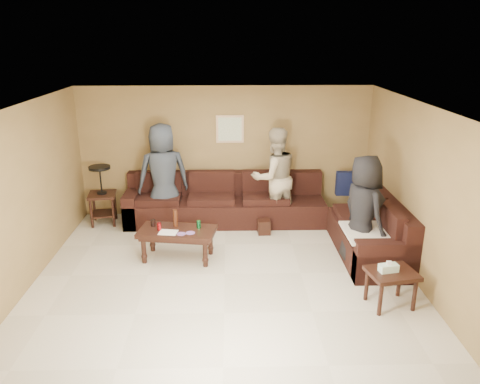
# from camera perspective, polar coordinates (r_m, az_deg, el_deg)

# --- Properties ---
(room) EXTENTS (5.60, 5.50, 2.50)m
(room) POSITION_cam_1_polar(r_m,az_deg,el_deg) (6.45, -2.04, 3.14)
(room) COLOR beige
(room) RESTS_ON ground
(sectional_sofa) EXTENTS (4.65, 2.90, 0.97)m
(sectional_sofa) POSITION_cam_1_polar(r_m,az_deg,el_deg) (8.34, 3.77, -2.89)
(sectional_sofa) COLOR black
(sectional_sofa) RESTS_ON ground
(coffee_table) EXTENTS (1.26, 0.76, 0.78)m
(coffee_table) POSITION_cam_1_polar(r_m,az_deg,el_deg) (7.42, -7.68, -5.10)
(coffee_table) COLOR black
(coffee_table) RESTS_ON ground
(end_table_left) EXTENTS (0.55, 0.55, 1.11)m
(end_table_left) POSITION_cam_1_polar(r_m,az_deg,el_deg) (9.02, -16.47, -0.23)
(end_table_left) COLOR black
(end_table_left) RESTS_ON ground
(side_table_right) EXTENTS (0.68, 0.60, 0.64)m
(side_table_right) POSITION_cam_1_polar(r_m,az_deg,el_deg) (6.43, 17.96, -9.74)
(side_table_right) COLOR black
(side_table_right) RESTS_ON ground
(waste_bin) EXTENTS (0.23, 0.23, 0.26)m
(waste_bin) POSITION_cam_1_polar(r_m,az_deg,el_deg) (8.37, 2.93, -4.25)
(waste_bin) COLOR black
(waste_bin) RESTS_ON ground
(wall_art) EXTENTS (0.52, 0.04, 0.52)m
(wall_art) POSITION_cam_1_polar(r_m,az_deg,el_deg) (8.85, -1.24, 7.68)
(wall_art) COLOR tan
(wall_art) RESTS_ON ground
(person_left) EXTENTS (1.07, 0.85, 1.91)m
(person_left) POSITION_cam_1_polar(r_m,az_deg,el_deg) (8.63, -9.32, 2.04)
(person_left) COLOR #2D343F
(person_left) RESTS_ON ground
(person_middle) EXTENTS (1.07, 0.95, 1.83)m
(person_middle) POSITION_cam_1_polar(r_m,az_deg,el_deg) (8.53, 4.22, 1.78)
(person_middle) COLOR tan
(person_middle) RESTS_ON ground
(person_right) EXTENTS (0.82, 0.99, 1.73)m
(person_right) POSITION_cam_1_polar(r_m,az_deg,el_deg) (7.27, 14.78, -2.28)
(person_right) COLOR black
(person_right) RESTS_ON ground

